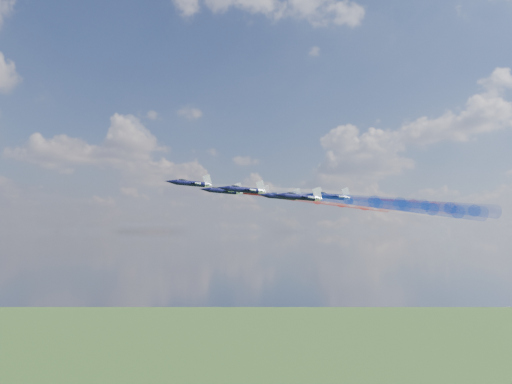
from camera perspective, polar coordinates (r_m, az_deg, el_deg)
jet_lead at (r=159.36m, az=-6.16°, el=0.81°), size 15.73×14.49×5.33m
trail_lead at (r=166.23m, az=3.45°, el=-0.08°), size 43.64×20.83×7.82m
jet_inner_left at (r=150.46m, az=-1.18°, el=0.20°), size 15.73×14.49×5.33m
trail_inner_left at (r=159.76m, az=8.64°, el=-0.69°), size 43.64×20.83×7.82m
jet_inner_right at (r=168.95m, az=-3.11°, el=0.09°), size 15.73×14.49×5.33m
trail_inner_right at (r=177.12m, az=5.81°, el=-0.71°), size 43.64×20.83×7.82m
jet_outer_left at (r=144.08m, az=4.10°, el=-0.48°), size 15.73×14.49×5.33m
trail_outer_left at (r=155.81m, az=13.89°, el=-1.35°), size 43.64×20.83×7.82m
jet_center_third at (r=163.97m, az=2.45°, el=-0.45°), size 15.73×14.49×5.33m
trail_center_third at (r=174.71m, az=11.26°, el=-1.23°), size 43.64×20.83×7.82m
jet_outer_right at (r=183.54m, az=-0.34°, el=-0.07°), size 15.73×14.49×5.33m
trail_outer_right at (r=192.81m, az=7.75°, el=-0.80°), size 43.64×20.83×7.82m
jet_rear_left at (r=158.40m, az=6.97°, el=-0.41°), size 15.73×14.49×5.33m
trail_rear_left at (r=171.15m, az=15.70°, el=-1.21°), size 43.64×20.83×7.82m
jet_rear_right at (r=178.77m, az=4.61°, el=-0.30°), size 15.73×14.49×5.33m
trail_rear_right at (r=190.30m, az=12.58°, el=-1.02°), size 43.64×20.83×7.82m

